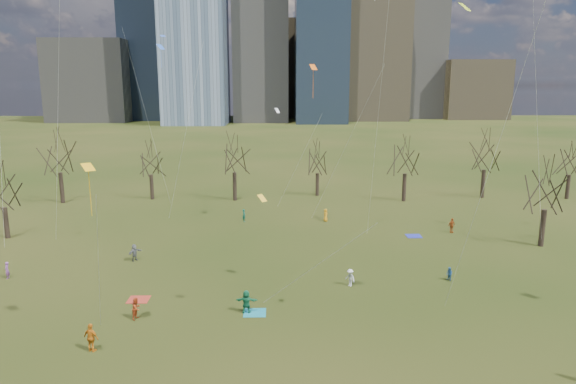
{
  "coord_description": "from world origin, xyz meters",
  "views": [
    {
      "loc": [
        -0.91,
        -31.68,
        16.09
      ],
      "look_at": [
        0.0,
        12.0,
        7.0
      ],
      "focal_mm": 32.0,
      "sensor_mm": 36.0,
      "label": 1
    }
  ],
  "objects_px": {
    "blanket_navy": "(414,236)",
    "blanket_crimson": "(139,300)",
    "blanket_teal": "(255,313)",
    "person_4": "(91,338)",
    "person_2": "(136,308)"
  },
  "relations": [
    {
      "from": "blanket_navy",
      "to": "blanket_crimson",
      "type": "height_order",
      "value": "same"
    },
    {
      "from": "blanket_teal",
      "to": "person_2",
      "type": "distance_m",
      "value": 8.32
    },
    {
      "from": "blanket_teal",
      "to": "person_2",
      "type": "xyz_separation_m",
      "value": [
        -8.25,
        -0.78,
        0.78
      ]
    },
    {
      "from": "blanket_teal",
      "to": "person_2",
      "type": "bearing_deg",
      "value": -174.58
    },
    {
      "from": "blanket_navy",
      "to": "blanket_crimson",
      "type": "bearing_deg",
      "value": -147.25
    },
    {
      "from": "blanket_crimson",
      "to": "person_4",
      "type": "relative_size",
      "value": 0.87
    },
    {
      "from": "blanket_teal",
      "to": "person_4",
      "type": "xyz_separation_m",
      "value": [
        -9.8,
        -5.26,
        0.9
      ]
    },
    {
      "from": "blanket_crimson",
      "to": "person_4",
      "type": "bearing_deg",
      "value": -95.85
    },
    {
      "from": "blanket_navy",
      "to": "blanket_crimson",
      "type": "xyz_separation_m",
      "value": [
        -25.51,
        -16.41,
        0.0
      ]
    },
    {
      "from": "blanket_teal",
      "to": "person_4",
      "type": "distance_m",
      "value": 11.16
    },
    {
      "from": "blanket_teal",
      "to": "blanket_navy",
      "type": "distance_m",
      "value": 25.11
    },
    {
      "from": "blanket_teal",
      "to": "person_4",
      "type": "bearing_deg",
      "value": -151.77
    },
    {
      "from": "blanket_crimson",
      "to": "blanket_navy",
      "type": "bearing_deg",
      "value": 32.75
    },
    {
      "from": "person_2",
      "to": "person_4",
      "type": "distance_m",
      "value": 4.75
    },
    {
      "from": "blanket_teal",
      "to": "person_2",
      "type": "relative_size",
      "value": 1.01
    }
  ]
}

